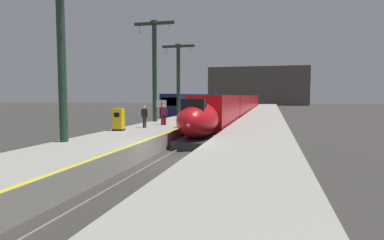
{
  "coord_description": "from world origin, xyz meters",
  "views": [
    {
      "loc": [
        5.08,
        -16.08,
        3.57
      ],
      "look_at": [
        -0.48,
        6.26,
        1.8
      ],
      "focal_mm": 29.89,
      "sensor_mm": 36.0,
      "label": 1
    }
  ],
  "objects": [
    {
      "name": "passenger_mid_platform",
      "position": [
        -4.55,
        7.18,
        2.04
      ],
      "size": [
        0.56,
        0.29,
        1.69
      ],
      "color": "#23232D",
      "rests_on": "platform_left"
    },
    {
      "name": "highspeed_train_main",
      "position": [
        0.0,
        39.75,
        1.98
      ],
      "size": [
        2.92,
        74.48,
        3.6
      ],
      "color": "#B20F14",
      "rests_on": "ground"
    },
    {
      "name": "ground_plane",
      "position": [
        0.0,
        0.0,
        0.0
      ],
      "size": [
        260.0,
        260.0,
        0.0
      ],
      "primitive_type": "plane",
      "color": "#33302D"
    },
    {
      "name": "ticket_machine_yellow",
      "position": [
        -5.55,
        4.8,
        1.79
      ],
      "size": [
        0.76,
        0.62,
        1.6
      ],
      "color": "yellow",
      "rests_on": "platform_left"
    },
    {
      "name": "rail_secondary_right",
      "position": [
        -7.35,
        27.5,
        0.06
      ],
      "size": [
        0.08,
        110.0,
        0.12
      ],
      "primitive_type": "cube",
      "color": "slate",
      "rests_on": "ground"
    },
    {
      "name": "station_column_far",
      "position": [
        -5.9,
        21.2,
        6.3
      ],
      "size": [
        4.0,
        0.68,
        8.66
      ],
      "color": "#1E3828",
      "rests_on": "platform_left"
    },
    {
      "name": "passenger_near_edge",
      "position": [
        -3.81,
        9.75,
        2.04
      ],
      "size": [
        0.56,
        0.3,
        1.69
      ],
      "color": "#23232D",
      "rests_on": "platform_left"
    },
    {
      "name": "rail_main_right",
      "position": [
        0.75,
        27.5,
        0.06
      ],
      "size": [
        0.08,
        110.0,
        0.12
      ],
      "primitive_type": "cube",
      "color": "slate",
      "rests_on": "ground"
    },
    {
      "name": "station_column_mid",
      "position": [
        -5.9,
        13.11,
        6.8
      ],
      "size": [
        4.0,
        0.68,
        9.61
      ],
      "color": "#1E3828",
      "rests_on": "platform_left"
    },
    {
      "name": "platform_left_safety_stripe",
      "position": [
        -1.77,
        24.75,
        1.05
      ],
      "size": [
        0.2,
        107.8,
        0.01
      ],
      "primitive_type": "cube",
      "color": "yellow",
      "rests_on": "platform_left"
    },
    {
      "name": "regional_train_adjacent",
      "position": [
        -8.1,
        42.61,
        2.13
      ],
      "size": [
        2.85,
        36.6,
        3.8
      ],
      "color": "#141E4C",
      "rests_on": "ground"
    },
    {
      "name": "platform_left",
      "position": [
        -4.05,
        24.75,
        0.53
      ],
      "size": [
        4.8,
        110.0,
        1.05
      ],
      "primitive_type": "cube",
      "color": "gray",
      "rests_on": "ground"
    },
    {
      "name": "rolling_suitcase",
      "position": [
        -3.87,
        9.77,
        1.35
      ],
      "size": [
        0.4,
        0.22,
        0.98
      ],
      "color": "maroon",
      "rests_on": "platform_left"
    },
    {
      "name": "rail_main_left",
      "position": [
        -0.75,
        27.5,
        0.06
      ],
      "size": [
        0.08,
        110.0,
        0.12
      ],
      "primitive_type": "cube",
      "color": "slate",
      "rests_on": "ground"
    },
    {
      "name": "rail_secondary_left",
      "position": [
        -8.85,
        27.5,
        0.06
      ],
      "size": [
        0.08,
        110.0,
        0.12
      ],
      "primitive_type": "cube",
      "color": "slate",
      "rests_on": "ground"
    },
    {
      "name": "terminus_back_wall",
      "position": [
        0.0,
        102.0,
        7.0
      ],
      "size": [
        36.0,
        2.0,
        14.0
      ],
      "primitive_type": "cube",
      "color": "#4C4742",
      "rests_on": "ground"
    },
    {
      "name": "departure_info_board",
      "position": [
        -4.23,
        10.28,
        2.56
      ],
      "size": [
        0.9,
        0.1,
        2.12
      ],
      "color": "maroon",
      "rests_on": "platform_left"
    },
    {
      "name": "station_column_near",
      "position": [
        -5.9,
        -0.96,
        7.11
      ],
      "size": [
        4.0,
        0.68,
        10.2
      ],
      "color": "#1E3828",
      "rests_on": "platform_left"
    },
    {
      "name": "platform_right",
      "position": [
        4.05,
        24.75,
        0.53
      ],
      "size": [
        4.8,
        110.0,
        1.05
      ],
      "primitive_type": "cube",
      "color": "gray",
      "rests_on": "ground"
    }
  ]
}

